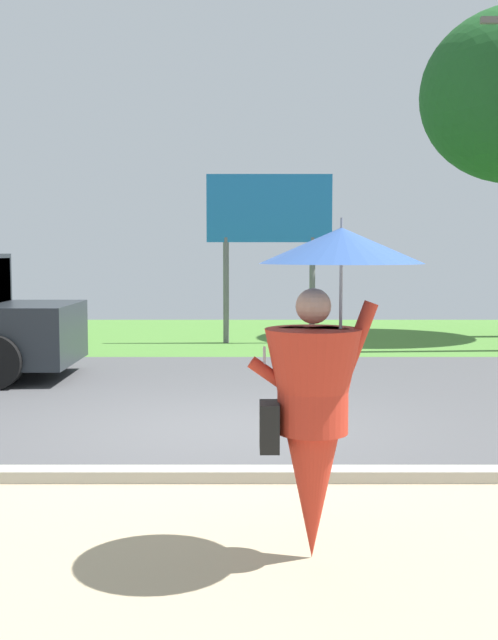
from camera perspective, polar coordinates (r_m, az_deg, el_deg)
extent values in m
cube|color=#4C4C4F|center=(10.94, -1.85, -5.57)|extent=(40.00, 8.00, 0.10)
cube|color=#4C8234|center=(18.86, -1.19, -1.16)|extent=(40.00, 8.00, 0.10)
cube|color=#B2AD9E|center=(7.02, -2.76, -10.68)|extent=(40.00, 0.24, 0.10)
cone|color=#B22D1E|center=(5.17, 4.16, -8.64)|extent=(0.60, 0.60, 1.45)
cylinder|color=#B22D1E|center=(5.09, 4.19, -4.26)|extent=(0.44, 0.44, 0.65)
sphere|color=tan|center=(5.04, 4.22, 0.97)|extent=(0.22, 0.22, 0.22)
cylinder|color=#B22D1E|center=(5.08, 7.36, -1.17)|extent=(0.24, 0.09, 0.45)
cylinder|color=#B22D1E|center=(5.09, 1.25, -3.87)|extent=(0.29, 0.08, 0.24)
cylinder|color=gray|center=(5.05, 6.13, 1.37)|extent=(0.02, 0.02, 0.75)
cone|color=#33569E|center=(5.04, 6.16, 5.17)|extent=(1.01, 1.01, 0.22)
cylinder|color=gray|center=(5.04, 6.17, 6.54)|extent=(0.02, 0.02, 0.10)
cube|color=#B7B7BC|center=(5.10, 0.79, -2.74)|extent=(0.02, 0.11, 0.16)
cube|color=black|center=(5.08, 1.15, -7.42)|extent=(0.12, 0.24, 0.30)
cylinder|color=black|center=(13.86, -15.08, -1.73)|extent=(0.76, 0.28, 0.76)
cylinder|color=slate|center=(17.10, -1.89, 2.08)|extent=(0.12, 0.12, 2.20)
cylinder|color=slate|center=(17.14, 4.14, 2.08)|extent=(0.12, 0.12, 2.20)
cube|color=#1E72B2|center=(17.10, 1.14, 7.78)|extent=(2.60, 0.10, 1.40)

